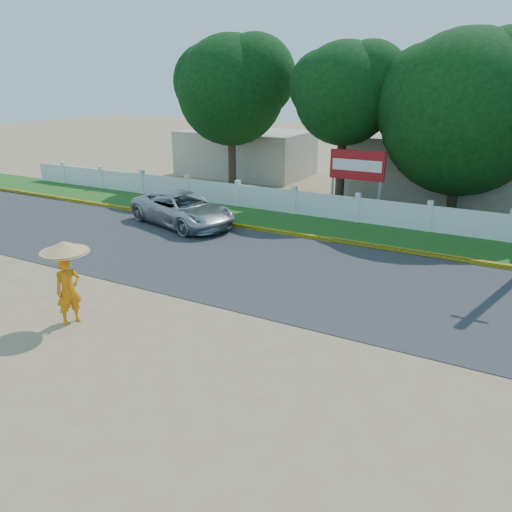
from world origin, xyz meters
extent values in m
plane|color=#9E8460|center=(0.00, 0.00, 0.00)|extent=(120.00, 120.00, 0.00)
cube|color=#38383A|center=(0.00, 4.50, 0.01)|extent=(60.00, 7.00, 0.02)
cube|color=#2D601E|center=(0.00, 9.75, 0.01)|extent=(60.00, 3.50, 0.03)
cube|color=yellow|center=(0.00, 8.05, 0.08)|extent=(40.00, 0.18, 0.16)
cube|color=silver|center=(0.00, 11.20, 0.55)|extent=(40.00, 0.10, 1.10)
cube|color=#B7AD99|center=(3.00, 18.00, 1.60)|extent=(10.00, 6.00, 3.20)
cube|color=#B7AD99|center=(-10.00, 19.00, 1.40)|extent=(8.00, 5.00, 2.80)
imported|color=#A5A8AD|center=(-6.40, 7.25, 0.70)|extent=(5.53, 3.72, 1.41)
imported|color=orange|center=(-3.47, -1.50, 0.88)|extent=(0.63, 0.75, 1.76)
cylinder|color=#9B9AA0|center=(-3.42, -1.50, 1.56)|extent=(0.02, 0.02, 1.14)
cone|color=tan|center=(-3.42, -1.50, 2.05)|extent=(1.21, 1.21, 0.29)
cylinder|color=gray|center=(-1.58, 12.30, 1.00)|extent=(0.12, 0.12, 2.00)
cylinder|color=gray|center=(0.62, 12.30, 1.00)|extent=(0.12, 0.12, 2.00)
cube|color=#AB1215|center=(-0.48, 12.30, 2.30)|extent=(2.50, 0.12, 1.30)
cube|color=silver|center=(-0.48, 12.24, 2.30)|extent=(2.25, 0.02, 0.49)
cylinder|color=#473828|center=(3.42, 14.35, 1.28)|extent=(0.44, 0.44, 2.57)
sphere|color=#0E3E11|center=(3.42, 14.35, 4.50)|extent=(7.01, 7.01, 7.01)
cylinder|color=#473828|center=(-1.75, 13.81, 1.99)|extent=(0.44, 0.44, 3.98)
sphere|color=#0E3E11|center=(-1.75, 13.81, 5.27)|extent=(4.70, 4.70, 4.70)
cylinder|color=#473828|center=(-8.65, 15.06, 1.86)|extent=(0.44, 0.44, 3.71)
sphere|color=#0E3E11|center=(-8.65, 15.06, 5.33)|extent=(5.88, 5.88, 5.88)
camera|label=1|loc=(6.18, -9.37, 5.89)|focal=35.00mm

